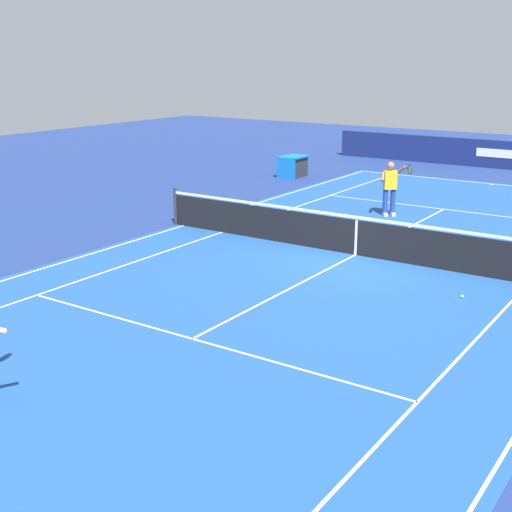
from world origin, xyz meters
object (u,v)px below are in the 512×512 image
(tennis_player_far, at_px, (390,186))
(equipment_cart_tarped, at_px, (293,166))
(tennis_ball, at_px, (462,297))
(tennis_net, at_px, (356,236))

(tennis_player_far, distance_m, equipment_cart_tarped, 7.55)
(tennis_ball, bearing_deg, equipment_cart_tarped, -135.64)
(tennis_net, bearing_deg, tennis_ball, 62.46)
(tennis_player_far, bearing_deg, tennis_net, 13.61)
(tennis_net, relative_size, tennis_ball, 177.27)
(tennis_net, bearing_deg, equipment_cart_tarped, -141.24)
(tennis_player_far, bearing_deg, tennis_ball, 34.66)
(equipment_cart_tarped, bearing_deg, tennis_ball, 44.36)
(tennis_net, height_order, equipment_cart_tarped, tennis_net)
(tennis_player_far, height_order, equipment_cart_tarped, tennis_player_far)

